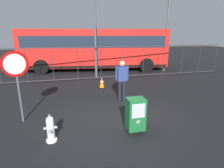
{
  "coord_description": "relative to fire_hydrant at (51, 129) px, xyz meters",
  "views": [
    {
      "loc": [
        -1.25,
        -5.05,
        2.71
      ],
      "look_at": [
        0.3,
        1.2,
        0.9
      ],
      "focal_mm": 28.91,
      "sensor_mm": 36.0,
      "label": 1
    }
  ],
  "objects": [
    {
      "name": "fire_hydrant",
      "position": [
        0.0,
        0.0,
        0.0
      ],
      "size": [
        0.33,
        0.32,
        0.75
      ],
      "color": "silver",
      "rests_on": "ground_plane"
    },
    {
      "name": "newspaper_box_primary",
      "position": [
        2.26,
        -0.12,
        0.22
      ],
      "size": [
        0.48,
        0.42,
        1.02
      ],
      "color": "black",
      "rests_on": "ground_plane"
    },
    {
      "name": "fence_barrier",
      "position": [
        1.78,
        6.25,
        0.67
      ],
      "size": [
        18.03,
        0.04,
        2.0
      ],
      "color": "#2D2D33",
      "rests_on": "ground_plane"
    },
    {
      "name": "traffic_cone",
      "position": [
        2.17,
        4.39,
        -0.09
      ],
      "size": [
        0.36,
        0.36,
        0.53
      ],
      "color": "black",
      "rests_on": "ground_plane"
    },
    {
      "name": "street_light_near_right",
      "position": [
        7.52,
        7.61,
        3.8
      ],
      "size": [
        0.32,
        0.32,
        7.18
      ],
      "color": "#4C4F54",
      "rests_on": "ground_plane"
    },
    {
      "name": "ground_plane",
      "position": [
        1.78,
        0.66,
        -0.35
      ],
      "size": [
        60.0,
        60.0,
        0.0
      ],
      "primitive_type": "plane",
      "color": "black"
    },
    {
      "name": "bus_near",
      "position": [
        2.58,
        9.25,
        1.36
      ],
      "size": [
        10.75,
        3.98,
        3.0
      ],
      "rotation": [
        0.0,
        0.0,
        -0.14
      ],
      "color": "red",
      "rests_on": "ground_plane"
    },
    {
      "name": "street_light_near_left",
      "position": [
        2.23,
        6.55,
        3.79
      ],
      "size": [
        0.32,
        0.32,
        7.16
      ],
      "color": "#4C4F54",
      "rests_on": "ground_plane"
    },
    {
      "name": "stop_sign",
      "position": [
        -0.96,
        1.36,
        1.25
      ],
      "size": [
        0.71,
        0.31,
        2.23
      ],
      "color": "#4C4F54",
      "rests_on": "ground_plane"
    },
    {
      "name": "pedestrian",
      "position": [
        2.62,
        2.37,
        0.6
      ],
      "size": [
        0.55,
        0.22,
        1.67
      ],
      "color": "black",
      "rests_on": "ground_plane"
    }
  ]
}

